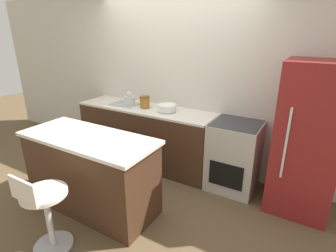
# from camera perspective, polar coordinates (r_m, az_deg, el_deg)

# --- Properties ---
(ground_plane) EXTENTS (14.00, 14.00, 0.00)m
(ground_plane) POSITION_cam_1_polar(r_m,az_deg,el_deg) (3.97, -3.33, -10.70)
(ground_plane) COLOR brown
(wall_back) EXTENTS (8.00, 0.06, 2.60)m
(wall_back) POSITION_cam_1_polar(r_m,az_deg,el_deg) (4.03, 1.44, 9.64)
(wall_back) COLOR beige
(wall_back) RESTS_ON ground_plane
(back_counter) EXTENTS (2.21, 0.60, 0.93)m
(back_counter) POSITION_cam_1_polar(r_m,az_deg,el_deg) (4.17, -4.84, -2.09)
(back_counter) COLOR #422819
(back_counter) RESTS_ON ground_plane
(kitchen_island) EXTENTS (1.62, 0.68, 0.92)m
(kitchen_island) POSITION_cam_1_polar(r_m,az_deg,el_deg) (3.25, -16.32, -9.65)
(kitchen_island) COLOR #422819
(kitchen_island) RESTS_ON ground_plane
(oven_range) EXTENTS (0.62, 0.61, 0.93)m
(oven_range) POSITION_cam_1_polar(r_m,az_deg,el_deg) (3.60, 14.15, -6.35)
(oven_range) COLOR #B7B2A8
(oven_range) RESTS_ON ground_plane
(refrigerator) EXTENTS (0.66, 0.67, 1.75)m
(refrigerator) POSITION_cam_1_polar(r_m,az_deg,el_deg) (3.32, 28.03, -2.77)
(refrigerator) COLOR maroon
(refrigerator) RESTS_ON ground_plane
(stool_chair) EXTENTS (0.42, 0.42, 0.86)m
(stool_chair) POSITION_cam_1_polar(r_m,az_deg,el_deg) (2.83, -25.23, -16.29)
(stool_chair) COLOR #B7B7BC
(stool_chair) RESTS_ON ground_plane
(kettle) EXTENTS (0.17, 0.17, 0.21)m
(kettle) POSITION_cam_1_polar(r_m,az_deg,el_deg) (4.16, -8.41, 5.75)
(kettle) COLOR silver
(kettle) RESTS_ON back_counter
(mixing_bowl) EXTENTS (0.27, 0.27, 0.10)m
(mixing_bowl) POSITION_cam_1_polar(r_m,az_deg,el_deg) (3.80, -0.26, 3.99)
(mixing_bowl) COLOR white
(mixing_bowl) RESTS_ON back_counter
(canister_jar) EXTENTS (0.16, 0.16, 0.17)m
(canister_jar) POSITION_cam_1_polar(r_m,az_deg,el_deg) (3.99, -5.08, 5.27)
(canister_jar) COLOR #9E6623
(canister_jar) RESTS_ON back_counter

